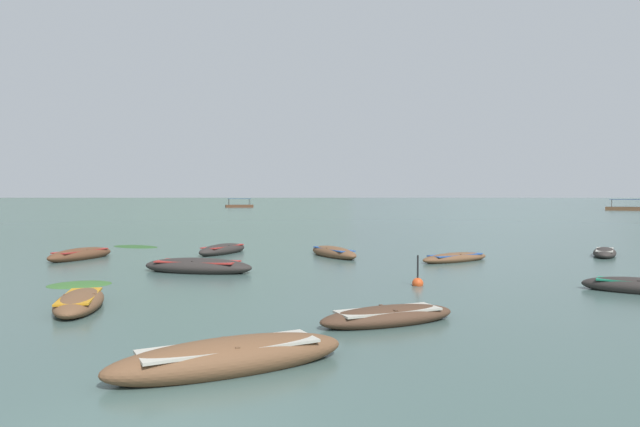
{
  "coord_description": "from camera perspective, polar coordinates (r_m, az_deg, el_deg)",
  "views": [
    {
      "loc": [
        2.75,
        -6.16,
        3.0
      ],
      "look_at": [
        -3.73,
        52.33,
        1.15
      ],
      "focal_mm": 31.27,
      "sensor_mm": 36.0,
      "label": 1
    }
  ],
  "objects": [
    {
      "name": "ferry_0",
      "position": [
        146.93,
        -8.26,
        0.79
      ],
      "size": [
        7.5,
        4.82,
        2.54
      ],
      "color": "brown",
      "rests_on": "ground"
    },
    {
      "name": "rowboat_9",
      "position": [
        10.04,
        -9.17,
        -14.33
      ],
      "size": [
        4.2,
        3.38,
        0.69
      ],
      "color": "brown",
      "rests_on": "ground"
    },
    {
      "name": "mountain_2",
      "position": [
        1868.39,
        14.19,
        6.7
      ],
      "size": [
        1319.03,
        1319.03,
        328.62
      ],
      "primitive_type": "cone",
      "color": "slate",
      "rests_on": "ground"
    },
    {
      "name": "rowboat_3",
      "position": [
        28.92,
        -23.29,
        -3.89
      ],
      "size": [
        2.02,
        4.09,
        0.66
      ],
      "color": "brown",
      "rests_on": "ground"
    },
    {
      "name": "weed_patch_4",
      "position": [
        20.61,
        -23.39,
        -6.72
      ],
      "size": [
        2.59,
        2.41,
        0.14
      ],
      "primitive_type": "ellipsoid",
      "rotation": [
        0.0,
        0.0,
        0.47
      ],
      "color": "#38662D",
      "rests_on": "ground"
    },
    {
      "name": "rowboat_5",
      "position": [
        13.44,
        6.98,
        -10.4
      ],
      "size": [
        3.59,
        2.71,
        0.51
      ],
      "color": "#4C3323",
      "rests_on": "ground"
    },
    {
      "name": "weed_patch_0",
      "position": [
        34.68,
        -18.36,
        -3.25
      ],
      "size": [
        3.5,
        2.58,
        0.14
      ],
      "primitive_type": "ellipsoid",
      "rotation": [
        0.0,
        0.0,
        2.78
      ],
      "color": "#2D5628",
      "rests_on": "ground"
    },
    {
      "name": "rowboat_6",
      "position": [
        22.59,
        -12.39,
        -5.32
      ],
      "size": [
        4.65,
        2.05,
        0.7
      ],
      "color": "#2D2826",
      "rests_on": "ground"
    },
    {
      "name": "rowboat_12",
      "position": [
        26.39,
        13.67,
        -4.44
      ],
      "size": [
        3.74,
        3.35,
        0.5
      ],
      "color": "brown",
      "rests_on": "ground"
    },
    {
      "name": "mooring_buoy",
      "position": [
        19.04,
        9.96,
        -6.97
      ],
      "size": [
        0.38,
        0.38,
        1.13
      ],
      "color": "#DB4C1E",
      "rests_on": "ground"
    },
    {
      "name": "rowboat_8",
      "position": [
        27.64,
        1.39,
        -4.02
      ],
      "size": [
        3.18,
        4.02,
        0.63
      ],
      "color": "brown",
      "rests_on": "ground"
    },
    {
      "name": "mountain_1",
      "position": [
        1904.15,
        -13.85,
        10.94
      ],
      "size": [
        1476.45,
        1476.45,
        614.39
      ],
      "primitive_type": "cone",
      "color": "#56665B",
      "rests_on": "ground"
    },
    {
      "name": "ground_plane",
      "position": [
        1506.16,
        6.22,
        1.68
      ],
      "size": [
        6000.0,
        6000.0,
        0.0
      ],
      "primitive_type": "plane",
      "color": "#425B56"
    },
    {
      "name": "rowboat_2",
      "position": [
        16.33,
        -23.39,
        -8.32
      ],
      "size": [
        2.29,
        3.65,
        0.55
      ],
      "color": "brown",
      "rests_on": "ground"
    },
    {
      "name": "rowboat_11",
      "position": [
        20.07,
        29.84,
        -6.51
      ],
      "size": [
        3.39,
        2.31,
        0.58
      ],
      "color": "#2D2826",
      "rests_on": "ground"
    },
    {
      "name": "ferry_1",
      "position": [
        132.88,
        29.27,
        0.47
      ],
      "size": [
        10.55,
        7.38,
        2.54
      ],
      "color": "brown",
      "rests_on": "ground"
    },
    {
      "name": "rowboat_1",
      "position": [
        31.29,
        27.11,
        -3.59
      ],
      "size": [
        2.25,
        3.58,
        0.53
      ],
      "color": "#2D2826",
      "rests_on": "ground"
    },
    {
      "name": "rowboat_4",
      "position": [
        29.58,
        -9.93,
        -3.67
      ],
      "size": [
        2.29,
        4.06,
        0.63
      ],
      "color": "#2D2826",
      "rests_on": "ground"
    }
  ]
}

